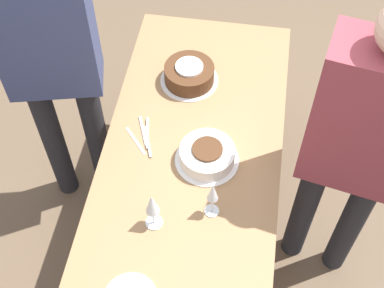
{
  "coord_description": "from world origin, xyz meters",
  "views": [
    {
      "loc": [
        1.32,
        0.21,
        2.61
      ],
      "look_at": [
        0.0,
        0.0,
        0.8
      ],
      "focal_mm": 50.0,
      "sensor_mm": 36.0,
      "label": 1
    }
  ],
  "objects_px": {
    "wine_glass_far": "(213,194)",
    "person_cutting": "(48,45)",
    "wine_glass_near": "(152,205)",
    "person_watching": "(359,141)",
    "cake_front_chocolate": "(189,74)",
    "cake_center_white": "(207,155)"
  },
  "relations": [
    {
      "from": "wine_glass_near",
      "to": "cake_center_white",
      "type": "bearing_deg",
      "value": 153.44
    },
    {
      "from": "cake_center_white",
      "to": "person_cutting",
      "type": "relative_size",
      "value": 0.15
    },
    {
      "from": "cake_front_chocolate",
      "to": "wine_glass_near",
      "type": "relative_size",
      "value": 1.38
    },
    {
      "from": "wine_glass_far",
      "to": "person_cutting",
      "type": "bearing_deg",
      "value": -122.66
    },
    {
      "from": "person_watching",
      "to": "cake_center_white",
      "type": "bearing_deg",
      "value": 12.47
    },
    {
      "from": "wine_glass_near",
      "to": "person_watching",
      "type": "distance_m",
      "value": 0.82
    },
    {
      "from": "person_cutting",
      "to": "person_watching",
      "type": "distance_m",
      "value": 1.3
    },
    {
      "from": "cake_center_white",
      "to": "wine_glass_far",
      "type": "distance_m",
      "value": 0.26
    },
    {
      "from": "cake_front_chocolate",
      "to": "wine_glass_near",
      "type": "distance_m",
      "value": 0.77
    },
    {
      "from": "person_cutting",
      "to": "wine_glass_near",
      "type": "bearing_deg",
      "value": -60.31
    },
    {
      "from": "person_cutting",
      "to": "cake_front_chocolate",
      "type": "bearing_deg",
      "value": 5.53
    },
    {
      "from": "cake_front_chocolate",
      "to": "cake_center_white",
      "type": "bearing_deg",
      "value": 18.27
    },
    {
      "from": "cake_front_chocolate",
      "to": "wine_glass_far",
      "type": "height_order",
      "value": "wine_glass_far"
    },
    {
      "from": "cake_center_white",
      "to": "person_watching",
      "type": "height_order",
      "value": "person_watching"
    },
    {
      "from": "wine_glass_near",
      "to": "person_cutting",
      "type": "bearing_deg",
      "value": -136.45
    },
    {
      "from": "wine_glass_far",
      "to": "person_watching",
      "type": "distance_m",
      "value": 0.59
    },
    {
      "from": "wine_glass_far",
      "to": "wine_glass_near",
      "type": "bearing_deg",
      "value": -68.38
    },
    {
      "from": "cake_front_chocolate",
      "to": "wine_glass_far",
      "type": "relative_size",
      "value": 1.41
    },
    {
      "from": "cake_center_white",
      "to": "cake_front_chocolate",
      "type": "bearing_deg",
      "value": -161.73
    },
    {
      "from": "cake_front_chocolate",
      "to": "wine_glass_far",
      "type": "distance_m",
      "value": 0.72
    },
    {
      "from": "cake_center_white",
      "to": "wine_glass_near",
      "type": "relative_size",
      "value": 1.37
    },
    {
      "from": "person_cutting",
      "to": "cake_center_white",
      "type": "bearing_deg",
      "value": -33.01
    }
  ]
}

